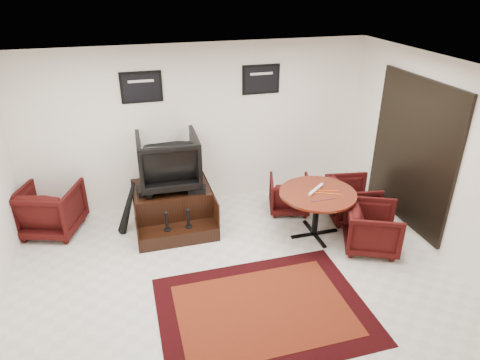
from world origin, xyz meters
name	(u,v)px	position (x,y,z in m)	size (l,w,h in m)	color
ground	(238,283)	(0.00, 0.00, 0.00)	(6.00, 6.00, 0.00)	silver
room_shell	(267,155)	(0.41, 0.12, 1.79)	(6.02, 5.02, 2.81)	white
area_rug	(263,310)	(0.17, -0.59, 0.01)	(2.57, 1.93, 0.01)	black
shine_podium	(173,207)	(-0.62, 1.78, 0.30)	(1.25, 1.28, 0.64)	black
shine_chair	(168,158)	(-0.62, 1.91, 1.13)	(0.94, 0.88, 0.97)	black
shoes_pair	(144,191)	(-1.05, 1.73, 0.69)	(0.24, 0.29, 0.10)	black
polish_kit	(197,190)	(-0.24, 1.55, 0.69)	(0.28, 0.19, 0.10)	black
umbrella_black	(128,208)	(-1.33, 1.68, 0.45)	(0.34, 0.13, 0.90)	black
umbrella_hooked	(127,206)	(-1.34, 1.73, 0.45)	(0.33, 0.13, 0.90)	black
armchair_side	(50,207)	(-2.52, 2.07, 0.44)	(0.86, 0.80, 0.88)	black
meeting_table	(317,198)	(1.50, 0.81, 0.68)	(1.17, 1.17, 0.77)	#4D120B
table_chair_back	(289,193)	(1.39, 1.66, 0.34)	(0.67, 0.62, 0.68)	black
table_chair_window	(352,198)	(2.31, 1.14, 0.39)	(0.75, 0.70, 0.77)	black
table_chair_corner	(373,226)	(2.16, 0.25, 0.39)	(0.76, 0.71, 0.78)	black
paper_roll	(316,189)	(1.49, 0.87, 0.79)	(0.05, 0.05, 0.42)	white
table_clutter	(325,194)	(1.58, 0.73, 0.77)	(0.57, 0.35, 0.01)	#DB630C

